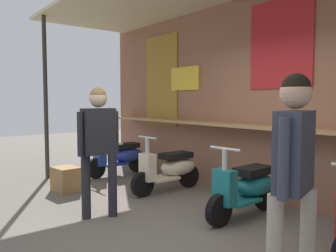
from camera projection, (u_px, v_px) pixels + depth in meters
name	position (u px, v px, depth m)	size (l,w,h in m)	color
ground_plane	(186.00, 235.00, 3.94)	(26.17, 26.17, 0.00)	#605B54
market_stall_facade	(283.00, 79.00, 4.95)	(9.35, 2.48, 3.29)	#8C5B44
scooter_blue	(121.00, 156.00, 7.16)	(0.46, 1.40, 0.97)	#233D9E
scooter_cream	(171.00, 168.00, 5.85)	(0.46, 1.40, 0.97)	beige
scooter_teal	(248.00, 187.00, 4.57)	(0.48, 1.40, 0.97)	#197075
shopper_browsing	(99.00, 137.00, 4.48)	(0.26, 0.58, 1.71)	#232328
shopper_passing	(294.00, 162.00, 2.56)	(0.31, 0.57, 1.74)	#ADA393
merchandise_crate	(66.00, 179.00, 5.85)	(0.45, 0.36, 0.41)	olive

